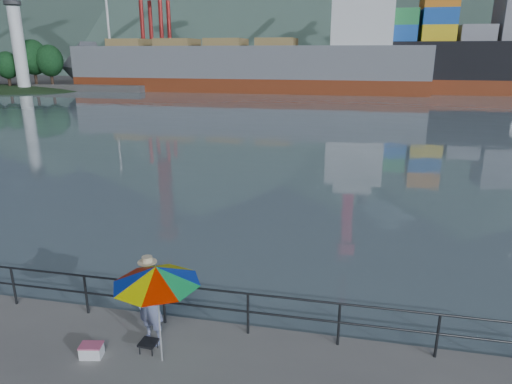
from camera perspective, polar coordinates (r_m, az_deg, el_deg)
harbor_water at (r=137.20m, az=10.27°, el=14.31°), size 500.00×280.00×0.00m
far_dock at (r=100.28m, az=15.28°, el=13.05°), size 200.00×40.00×0.40m
guardrail at (r=11.47m, az=-16.14°, el=-12.65°), size 22.00×0.06×1.03m
container_stacks at (r=104.72m, az=28.60°, el=13.41°), size 58.00×8.40×7.80m
fisherman at (r=10.28m, az=-13.06°, el=-13.40°), size 0.80×0.65×1.89m
beach_umbrella at (r=9.16m, az=-12.38°, el=-10.14°), size 1.92×1.92×2.13m
folding_stool at (r=10.44m, az=-13.29°, el=-18.25°), size 0.37×0.37×0.23m
cooler_bag at (r=10.61m, az=-19.86°, el=-18.22°), size 0.49×0.37×0.25m
fishing_rod at (r=11.49m, az=-11.79°, el=-15.27°), size 0.57×1.56×1.16m
bulk_carrier at (r=78.07m, az=0.16°, el=15.61°), size 57.81×10.00×14.50m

